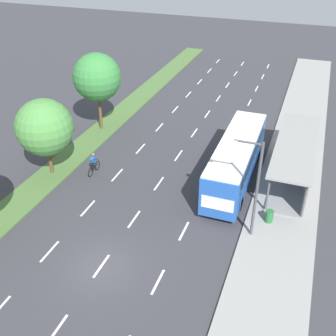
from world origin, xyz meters
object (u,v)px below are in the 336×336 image
object	(u,v)px
streetlight	(254,184)
bus_shelter	(298,157)
bus	(236,157)
median_tree_third	(97,77)
trash_bin	(269,216)
cyclist	(94,164)
median_tree_second	(44,128)

from	to	relation	value
streetlight	bus_shelter	bearing A→B (deg)	74.87
bus	median_tree_third	distance (m)	14.77
bus_shelter	median_tree_third	size ratio (longest dim) A/B	1.53
bus_shelter	trash_bin	world-z (taller)	bus_shelter
cyclist	streetlight	bearing A→B (deg)	-14.24
streetlight	trash_bin	world-z (taller)	streetlight
median_tree_second	cyclist	bearing A→B (deg)	21.89
median_tree_third	streetlight	bearing A→B (deg)	-33.18
median_tree_second	streetlight	bearing A→B (deg)	-7.25
bus	median_tree_second	size ratio (longest dim) A/B	1.88
cyclist	median_tree_second	bearing A→B (deg)	-158.11
median_tree_second	bus	bearing A→B (deg)	16.14
bus_shelter	bus	bearing A→B (deg)	-156.67
median_tree_second	trash_bin	bearing A→B (deg)	-1.26
bus_shelter	median_tree_second	bearing A→B (deg)	-162.09
bus	median_tree_second	world-z (taller)	median_tree_second
bus	cyclist	distance (m)	11.00
cyclist	median_tree_second	xyz separation A→B (m)	(-3.05, -1.23, 3.20)
bus_shelter	streetlight	bearing A→B (deg)	-105.13
bus	median_tree_third	bearing A→B (deg)	162.06
cyclist	bus	bearing A→B (deg)	14.41
median_tree_third	streetlight	distance (m)	19.07
bus_shelter	bus	size ratio (longest dim) A/B	0.97
cyclist	streetlight	distance (m)	13.52
median_tree_third	bus	bearing A→B (deg)	-17.94
bus	trash_bin	bearing A→B (deg)	-53.46
trash_bin	bus_shelter	bearing A→B (deg)	80.07
cyclist	median_tree_second	world-z (taller)	median_tree_second
median_tree_third	trash_bin	size ratio (longest dim) A/B	8.40
cyclist	trash_bin	size ratio (longest dim) A/B	2.14
bus	cyclist	world-z (taller)	bus
median_tree_second	median_tree_third	bearing A→B (deg)	90.79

